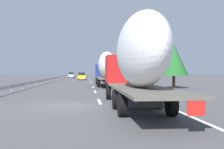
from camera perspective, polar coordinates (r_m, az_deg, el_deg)
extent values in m
plane|color=#4C4C4F|center=(55.58, -6.46, -1.44)|extent=(260.00, 260.00, 0.00)
cube|color=white|center=(17.66, -2.71, -5.77)|extent=(3.20, 0.20, 0.01)
cube|color=white|center=(26.33, -3.63, -3.68)|extent=(3.20, 0.20, 0.01)
cube|color=white|center=(34.05, -4.05, -2.71)|extent=(3.20, 0.20, 0.01)
cube|color=white|center=(47.68, -4.45, -1.77)|extent=(3.20, 0.20, 0.01)
cube|color=white|center=(55.50, -4.60, -1.44)|extent=(3.20, 0.20, 0.01)
cube|color=white|center=(63.10, -4.70, -1.20)|extent=(3.20, 0.20, 0.01)
cube|color=white|center=(82.33, -4.88, -0.78)|extent=(3.20, 0.20, 0.01)
cube|color=white|center=(74.37, -4.82, -0.93)|extent=(3.20, 0.20, 0.01)
cube|color=white|center=(60.74, -1.18, -1.26)|extent=(110.00, 0.20, 0.01)
cube|color=navy|center=(41.04, -1.78, 0.85)|extent=(2.40, 2.50, 1.90)
cube|color=black|center=(42.15, -1.87, 1.52)|extent=(0.08, 2.12, 0.80)
cube|color=#262628|center=(37.96, -1.47, -1.36)|extent=(11.45, 0.70, 0.24)
cube|color=#59544C|center=(34.84, -1.12, -0.76)|extent=(10.05, 2.50, 0.12)
ellipsoid|color=white|center=(34.83, -1.12, 2.12)|extent=(6.79, 2.20, 3.39)
cube|color=red|center=(29.94, 0.92, -1.44)|extent=(0.04, 0.56, 0.56)
cylinder|color=black|center=(41.01, -3.31, -1.43)|extent=(1.04, 0.30, 1.04)
cylinder|color=black|center=(41.15, -0.25, -1.42)|extent=(1.04, 0.30, 1.04)
cylinder|color=black|center=(35.99, -3.01, -1.71)|extent=(1.04, 0.35, 1.04)
cylinder|color=black|center=(36.16, 0.48, -1.70)|extent=(1.04, 0.35, 1.04)
cylinder|color=black|center=(33.60, -2.83, -1.87)|extent=(1.04, 0.35, 1.04)
cylinder|color=black|center=(33.77, 0.90, -1.86)|extent=(1.04, 0.35, 1.04)
cube|color=#B21919|center=(18.98, 2.54, 1.16)|extent=(2.40, 2.50, 1.90)
cube|color=black|center=(20.08, 2.10, 2.55)|extent=(0.08, 2.12, 0.80)
cube|color=#262628|center=(16.01, 4.06, -4.03)|extent=(11.24, 0.70, 0.24)
cube|color=#59544C|center=(12.99, 6.30, -3.03)|extent=(9.82, 2.50, 0.12)
ellipsoid|color=white|center=(13.19, 6.14, 5.16)|extent=(7.50, 2.20, 3.62)
cube|color=red|center=(8.56, 17.62, -6.55)|extent=(0.04, 0.56, 0.56)
cylinder|color=black|center=(18.91, -0.77, -3.78)|extent=(1.04, 0.30, 1.04)
cylinder|color=black|center=(19.22, 5.79, -3.71)|extent=(1.04, 0.30, 1.04)
cylinder|color=black|center=(14.05, 0.88, -5.30)|extent=(1.04, 0.35, 1.04)
cylinder|color=black|center=(14.45, 9.61, -5.14)|extent=(1.04, 0.35, 1.04)
cylinder|color=black|center=(11.68, 2.19, -6.49)|extent=(1.04, 0.35, 1.04)
cylinder|color=black|center=(12.17, 12.57, -6.22)|extent=(1.04, 0.35, 1.04)
cube|color=#ADB2B7|center=(86.01, -8.66, -0.24)|extent=(4.46, 1.78, 0.84)
cube|color=black|center=(85.67, -8.68, 0.26)|extent=(2.45, 1.57, 0.66)
cylinder|color=black|center=(87.44, -9.13, -0.50)|extent=(0.64, 0.22, 0.64)
cylinder|color=black|center=(87.36, -8.10, -0.50)|extent=(0.64, 0.22, 0.64)
cylinder|color=black|center=(84.69, -9.25, -0.54)|extent=(0.64, 0.22, 0.64)
cylinder|color=black|center=(84.60, -8.18, -0.53)|extent=(0.64, 0.22, 0.64)
cube|color=gold|center=(63.98, -6.48, -0.51)|extent=(4.26, 1.81, 0.84)
cube|color=black|center=(63.65, -6.48, 0.15)|extent=(2.34, 1.60, 0.64)
cylinder|color=black|center=(65.33, -7.16, -0.86)|extent=(0.64, 0.22, 0.64)
cylinder|color=black|center=(65.30, -5.75, -0.86)|extent=(0.64, 0.22, 0.64)
cylinder|color=black|center=(62.69, -7.24, -0.92)|extent=(0.64, 0.22, 0.64)
cylinder|color=black|center=(62.66, -5.76, -0.92)|extent=(0.64, 0.22, 0.64)
cylinder|color=gray|center=(56.56, 0.36, -0.11)|extent=(0.10, 0.10, 2.56)
cube|color=#2D569E|center=(56.56, 0.36, 1.54)|extent=(0.06, 0.90, 0.70)
cylinder|color=#472D19|center=(66.15, 2.72, -0.37)|extent=(0.33, 0.33, 1.72)
cone|color=#286B2D|center=(66.19, 2.72, 2.66)|extent=(2.98, 2.98, 5.28)
cylinder|color=#472D19|center=(32.70, 13.06, -1.55)|extent=(0.36, 0.36, 1.50)
cone|color=#1E5B23|center=(32.71, 13.07, 3.14)|extent=(3.47, 3.47, 3.85)
cylinder|color=#472D19|center=(51.22, 6.90, -0.91)|extent=(0.32, 0.32, 1.26)
cone|color=#1E5B23|center=(51.23, 6.91, 2.51)|extent=(2.80, 2.80, 4.86)
cube|color=#9EA0A5|center=(58.96, -12.25, -0.75)|extent=(94.00, 0.06, 0.32)
cube|color=slate|center=(26.81, -20.53, -3.00)|extent=(0.10, 0.10, 0.60)
cube|color=slate|center=(30.77, -18.55, -2.54)|extent=(0.10, 0.10, 0.60)
cube|color=slate|center=(34.76, -17.02, -2.18)|extent=(0.10, 0.10, 0.60)
cube|color=slate|center=(38.76, -15.81, -1.89)|extent=(0.10, 0.10, 0.60)
cube|color=slate|center=(42.79, -14.83, -1.66)|extent=(0.10, 0.10, 0.60)
cube|color=slate|center=(46.82, -14.02, -1.47)|extent=(0.10, 0.10, 0.60)
cube|color=slate|center=(50.87, -13.33, -1.30)|extent=(0.10, 0.10, 0.60)
cube|color=slate|center=(54.92, -12.75, -1.16)|extent=(0.10, 0.10, 0.60)
cube|color=slate|center=(58.97, -12.25, -1.04)|extent=(0.10, 0.10, 0.60)
cube|color=slate|center=(63.03, -11.81, -0.94)|extent=(0.10, 0.10, 0.60)
cube|color=slate|center=(67.09, -11.42, -0.85)|extent=(0.10, 0.10, 0.60)
cube|color=slate|center=(71.16, -11.08, -0.77)|extent=(0.10, 0.10, 0.60)
cube|color=slate|center=(75.22, -10.78, -0.69)|extent=(0.10, 0.10, 0.60)
cube|color=slate|center=(79.29, -10.50, -0.63)|extent=(0.10, 0.10, 0.60)
cube|color=slate|center=(83.36, -10.26, -0.57)|extent=(0.10, 0.10, 0.60)
cube|color=slate|center=(87.44, -10.03, -0.51)|extent=(0.10, 0.10, 0.60)
cube|color=slate|center=(91.51, -9.83, -0.47)|extent=(0.10, 0.10, 0.60)
cube|color=slate|center=(95.59, -9.64, -0.42)|extent=(0.10, 0.10, 0.60)
cube|color=slate|center=(99.66, -9.47, -0.38)|extent=(0.10, 0.10, 0.60)
cube|color=slate|center=(103.74, -9.32, -0.34)|extent=(0.10, 0.10, 0.60)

